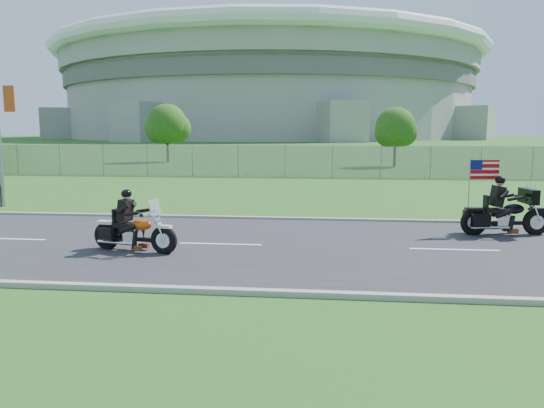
# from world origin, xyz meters

# --- Properties ---
(ground) EXTENTS (420.00, 420.00, 0.00)m
(ground) POSITION_xyz_m (0.00, 0.00, 0.00)
(ground) COLOR #2A5D1D
(ground) RESTS_ON ground
(road) EXTENTS (120.00, 8.00, 0.04)m
(road) POSITION_xyz_m (0.00, 0.00, 0.02)
(road) COLOR #28282B
(road) RESTS_ON ground
(curb_north) EXTENTS (120.00, 0.18, 0.12)m
(curb_north) POSITION_xyz_m (0.00, 4.05, 0.05)
(curb_north) COLOR #9E9B93
(curb_north) RESTS_ON ground
(curb_south) EXTENTS (120.00, 0.18, 0.12)m
(curb_south) POSITION_xyz_m (0.00, -4.05, 0.05)
(curb_south) COLOR #9E9B93
(curb_south) RESTS_ON ground
(fence) EXTENTS (60.00, 0.03, 2.00)m
(fence) POSITION_xyz_m (-5.00, 20.00, 1.00)
(fence) COLOR gray
(fence) RESTS_ON ground
(stadium) EXTENTS (140.40, 140.40, 29.20)m
(stadium) POSITION_xyz_m (-20.00, 170.00, 15.58)
(stadium) COLOR #A3A099
(stadium) RESTS_ON ground
(tree_fence_near) EXTENTS (3.52, 3.28, 4.75)m
(tree_fence_near) POSITION_xyz_m (6.04, 30.04, 2.97)
(tree_fence_near) COLOR #382316
(tree_fence_near) RESTS_ON ground
(tree_fence_mid) EXTENTS (3.96, 3.69, 5.30)m
(tree_fence_mid) POSITION_xyz_m (-13.95, 34.04, 3.30)
(tree_fence_mid) COLOR #382316
(tree_fence_mid) RESTS_ON ground
(motorcycle_lead) EXTENTS (2.34, 0.91, 1.59)m
(motorcycle_lead) POSITION_xyz_m (-3.99, -0.99, 0.50)
(motorcycle_lead) COLOR black
(motorcycle_lead) RESTS_ON ground
(motorcycle_follow) EXTENTS (2.59, 0.94, 2.16)m
(motorcycle_follow) POSITION_xyz_m (5.87, 2.16, 0.59)
(motorcycle_follow) COLOR black
(motorcycle_follow) RESTS_ON ground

